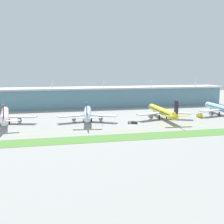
% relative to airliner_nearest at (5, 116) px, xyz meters
% --- Properties ---
extents(ground_plane, '(600.00, 600.00, 0.00)m').
position_rel_airliner_nearest_xyz_m(ground_plane, '(94.42, -30.86, -6.46)').
color(ground_plane, gray).
extents(terminal_building, '(288.00, 34.00, 31.03)m').
position_rel_airliner_nearest_xyz_m(terminal_building, '(94.42, 82.38, 4.76)').
color(terminal_building, '#6693A8').
rests_on(terminal_building, ground).
extents(airliner_nearest, '(48.44, 70.09, 18.90)m').
position_rel_airliner_nearest_xyz_m(airliner_nearest, '(0.00, 0.00, 0.00)').
color(airliner_nearest, white).
rests_on(airliner_nearest, ground).
extents(airliner_near_middle, '(48.24, 60.55, 18.90)m').
position_rel_airliner_nearest_xyz_m(airliner_near_middle, '(64.33, -5.04, -0.01)').
color(airliner_near_middle, white).
rests_on(airliner_near_middle, ground).
extents(airliner_far_middle, '(48.72, 68.35, 18.90)m').
position_rel_airliner_nearest_xyz_m(airliner_far_middle, '(128.68, -7.70, -0.00)').
color(airliner_far_middle, yellow).
rests_on(airliner_far_middle, ground).
extents(airliner_farthest, '(48.57, 63.78, 18.90)m').
position_rel_airliner_nearest_xyz_m(airliner_farthest, '(189.13, -3.41, -0.01)').
color(airliner_farthest, '#9ED1EA').
rests_on(airliner_farthest, ground).
extents(taxiway_stripe_west, '(28.00, 0.70, 0.04)m').
position_rel_airliner_nearest_xyz_m(taxiway_stripe_west, '(23.42, -41.34, -6.44)').
color(taxiway_stripe_west, yellow).
rests_on(taxiway_stripe_west, ground).
extents(taxiway_stripe_mid_west, '(28.00, 0.70, 0.04)m').
position_rel_airliner_nearest_xyz_m(taxiway_stripe_mid_west, '(57.42, -41.34, -6.44)').
color(taxiway_stripe_mid_west, yellow).
rests_on(taxiway_stripe_mid_west, ground).
extents(taxiway_stripe_centre, '(28.00, 0.70, 0.04)m').
position_rel_airliner_nearest_xyz_m(taxiway_stripe_centre, '(91.42, -41.34, -6.44)').
color(taxiway_stripe_centre, yellow).
rests_on(taxiway_stripe_centre, ground).
extents(taxiway_stripe_mid_east, '(28.00, 0.70, 0.04)m').
position_rel_airliner_nearest_xyz_m(taxiway_stripe_mid_east, '(125.42, -41.34, -6.44)').
color(taxiway_stripe_mid_east, yellow).
rests_on(taxiway_stripe_mid_east, ground).
extents(taxiway_stripe_east, '(28.00, 0.70, 0.04)m').
position_rel_airliner_nearest_xyz_m(taxiway_stripe_east, '(159.42, -41.34, -6.44)').
color(taxiway_stripe_east, yellow).
rests_on(taxiway_stripe_east, ground).
extents(grass_verge, '(300.00, 18.00, 0.10)m').
position_rel_airliner_nearest_xyz_m(grass_verge, '(94.42, -63.86, -6.41)').
color(grass_verge, '#518438').
rests_on(grass_verge, ground).
extents(fuel_truck, '(3.26, 7.41, 4.95)m').
position_rel_airliner_nearest_xyz_m(fuel_truck, '(163.30, -9.25, -4.19)').
color(fuel_truck, gold).
rests_on(fuel_truck, ground).
extents(baggage_cart, '(3.96, 2.85, 2.48)m').
position_rel_airliner_nearest_xyz_m(baggage_cart, '(95.69, -21.22, -5.19)').
color(baggage_cart, silver).
rests_on(baggage_cart, ground).
extents(pushback_tug, '(4.94, 4.61, 1.85)m').
position_rel_airliner_nearest_xyz_m(pushback_tug, '(98.96, -22.78, -5.36)').
color(pushback_tug, '#333842').
rests_on(pushback_tug, ground).
extents(safety_cone_left_wingtip, '(0.56, 0.56, 0.70)m').
position_rel_airliner_nearest_xyz_m(safety_cone_left_wingtip, '(52.38, -25.09, -6.11)').
color(safety_cone_left_wingtip, orange).
rests_on(safety_cone_left_wingtip, ground).
extents(safety_cone_nose_front, '(0.56, 0.56, 0.70)m').
position_rel_airliner_nearest_xyz_m(safety_cone_nose_front, '(73.45, -23.97, -6.11)').
color(safety_cone_nose_front, orange).
rests_on(safety_cone_nose_front, ground).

